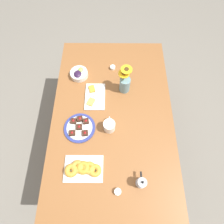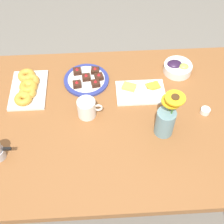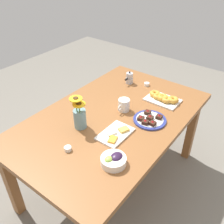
% 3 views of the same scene
% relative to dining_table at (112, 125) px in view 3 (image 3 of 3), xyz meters
% --- Properties ---
extents(ground_plane, '(6.00, 6.00, 0.00)m').
position_rel_dining_table_xyz_m(ground_plane, '(0.00, 0.00, -0.65)').
color(ground_plane, slate).
extents(dining_table, '(1.60, 1.00, 0.74)m').
position_rel_dining_table_xyz_m(dining_table, '(0.00, 0.00, 0.00)').
color(dining_table, brown).
rests_on(dining_table, ground_plane).
extents(coffee_mug, '(0.13, 0.09, 0.10)m').
position_rel_dining_table_xyz_m(coffee_mug, '(-0.12, 0.02, 0.14)').
color(coffee_mug, white).
rests_on(coffee_mug, dining_table).
extents(grape_bowl, '(0.16, 0.16, 0.07)m').
position_rel_dining_table_xyz_m(grape_bowl, '(0.39, 0.31, 0.12)').
color(grape_bowl, white).
rests_on(grape_bowl, dining_table).
extents(cheese_platter, '(0.26, 0.17, 0.03)m').
position_rel_dining_table_xyz_m(cheese_platter, '(0.16, 0.15, 0.10)').
color(cheese_platter, white).
rests_on(cheese_platter, dining_table).
extents(croissant_platter, '(0.19, 0.28, 0.05)m').
position_rel_dining_table_xyz_m(croissant_platter, '(-0.44, 0.21, 0.11)').
color(croissant_platter, white).
rests_on(croissant_platter, dining_table).
extents(jam_cup_honey, '(0.05, 0.05, 0.03)m').
position_rel_dining_table_xyz_m(jam_cup_honey, '(-0.59, -0.04, 0.10)').
color(jam_cup_honey, white).
rests_on(jam_cup_honey, dining_table).
extents(jam_cup_berry, '(0.05, 0.05, 0.03)m').
position_rel_dining_table_xyz_m(jam_cup_berry, '(0.47, 0.00, 0.10)').
color(jam_cup_berry, white).
rests_on(jam_cup_berry, dining_table).
extents(dessert_plate, '(0.25, 0.25, 0.05)m').
position_rel_dining_table_xyz_m(dessert_plate, '(-0.12, 0.26, 0.10)').
color(dessert_plate, navy).
rests_on(dessert_plate, dining_table).
extents(flower_vase, '(0.11, 0.11, 0.26)m').
position_rel_dining_table_xyz_m(flower_vase, '(0.24, -0.10, 0.18)').
color(flower_vase, '#6B939E').
rests_on(flower_vase, dining_table).
extents(moka_pot, '(0.11, 0.07, 0.12)m').
position_rel_dining_table_xyz_m(moka_pot, '(-0.53, -0.20, 0.13)').
color(moka_pot, '#B7B7BC').
rests_on(moka_pot, dining_table).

